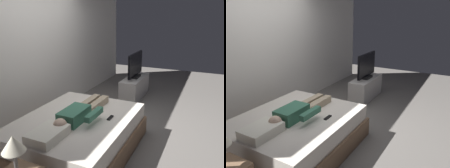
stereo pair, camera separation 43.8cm
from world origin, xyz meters
The scene contains 9 objects.
ground_plane centered at (0.00, 0.00, 0.00)m, with size 10.00×10.00×0.00m, color slate.
back_wall centered at (0.40, 1.51, 1.40)m, with size 6.40×0.10×2.80m, color silver.
bed centered at (-0.71, 0.23, 0.26)m, with size 1.90×1.57×0.54m.
pillow centered at (-1.34, 0.23, 0.60)m, with size 0.48×0.34×0.12m, color silver.
person centered at (-0.68, 0.19, 0.62)m, with size 1.26×0.46×0.18m.
remote centered at (-0.53, -0.22, 0.55)m, with size 0.15×0.04×0.02m, color black.
tv_stand centered at (1.80, 0.19, 0.25)m, with size 1.10×0.40×0.50m, color #B7B2AD.
tv centered at (1.80, 0.19, 0.78)m, with size 0.88×0.20×0.59m.
lamp centered at (-1.96, 0.10, 0.85)m, with size 0.22×0.22×0.42m.
Camera 1 is at (-3.27, -1.47, 2.01)m, focal length 36.99 mm.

